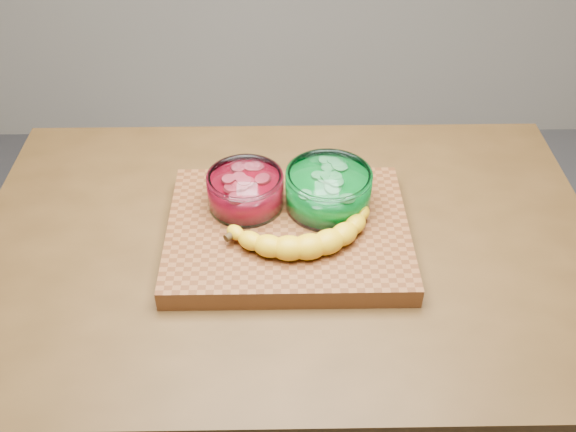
{
  "coord_description": "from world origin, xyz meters",
  "views": [
    {
      "loc": [
        -0.01,
        -0.9,
        1.73
      ],
      "look_at": [
        0.0,
        0.0,
        0.96
      ],
      "focal_mm": 40.0,
      "sensor_mm": 36.0,
      "label": 1
    }
  ],
  "objects": [
    {
      "name": "cutting_board",
      "position": [
        0.0,
        0.0,
        0.92
      ],
      "size": [
        0.45,
        0.35,
        0.04
      ],
      "primitive_type": "cube",
      "color": "brown",
      "rests_on": "counter"
    },
    {
      "name": "bowl_green",
      "position": [
        0.08,
        0.05,
        0.98
      ],
      "size": [
        0.16,
        0.16,
        0.08
      ],
      "color": "white",
      "rests_on": "cutting_board"
    },
    {
      "name": "banana",
      "position": [
        0.02,
        -0.04,
        0.96
      ],
      "size": [
        0.3,
        0.16,
        0.04
      ],
      "primitive_type": null,
      "color": "yellow",
      "rests_on": "cutting_board"
    },
    {
      "name": "counter",
      "position": [
        0.0,
        0.0,
        0.45
      ],
      "size": [
        1.2,
        0.8,
        0.9
      ],
      "primitive_type": "cube",
      "color": "#4E3417",
      "rests_on": "ground"
    },
    {
      "name": "bowl_red",
      "position": [
        -0.08,
        0.06,
        0.97
      ],
      "size": [
        0.15,
        0.15,
        0.07
      ],
      "color": "white",
      "rests_on": "cutting_board"
    }
  ]
}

